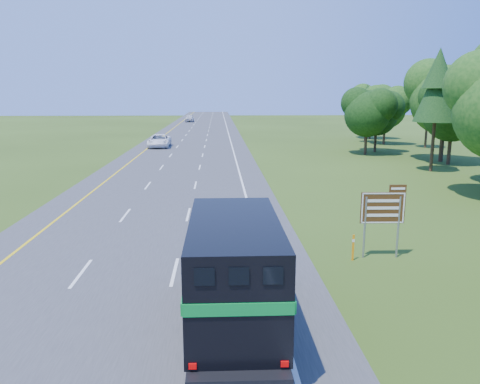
% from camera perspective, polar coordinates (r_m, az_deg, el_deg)
% --- Properties ---
extents(road, '(15.00, 260.00, 0.04)m').
position_cam_1_polar(road, '(57.15, -6.33, 4.84)').
color(road, '#38383A').
rests_on(road, ground).
extents(lane_markings, '(11.15, 260.00, 0.01)m').
position_cam_1_polar(lane_markings, '(57.15, -6.33, 4.86)').
color(lane_markings, yellow).
rests_on(lane_markings, road).
extents(horse_truck, '(2.56, 7.96, 3.52)m').
position_cam_1_polar(horse_truck, '(13.93, -0.76, -9.32)').
color(horse_truck, black).
rests_on(horse_truck, road).
extents(white_suv, '(2.90, 6.07, 1.67)m').
position_cam_1_polar(white_suv, '(63.12, -9.81, 6.18)').
color(white_suv, white).
rests_on(white_suv, road).
extents(far_car, '(2.18, 5.27, 1.79)m').
position_cam_1_polar(far_car, '(120.20, -6.18, 8.94)').
color(far_car, silver).
rests_on(far_car, road).
extents(exit_sign, '(1.90, 0.13, 3.22)m').
position_cam_1_polar(exit_sign, '(20.79, 17.08, -2.20)').
color(exit_sign, gray).
rests_on(exit_sign, ground).
extents(delineator, '(0.09, 0.05, 1.14)m').
position_cam_1_polar(delineator, '(20.50, 13.63, -6.49)').
color(delineator, orange).
rests_on(delineator, ground).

